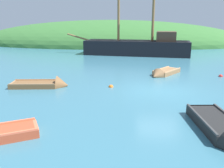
{
  "coord_description": "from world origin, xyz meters",
  "views": [
    {
      "loc": [
        -1.64,
        -13.69,
        3.97
      ],
      "look_at": [
        -2.84,
        0.14,
        0.31
      ],
      "focal_mm": 38.11,
      "sensor_mm": 36.0,
      "label": 1
    }
  ],
  "objects": [
    {
      "name": "sailing_ship",
      "position": [
        -1.03,
        15.46,
        0.65
      ],
      "size": [
        15.2,
        4.98,
        10.77
      ],
      "rotation": [
        0.0,
        0.0,
        3.01
      ],
      "color": "black",
      "rests_on": "ground"
    },
    {
      "name": "buoy_orange",
      "position": [
        -2.94,
        0.54,
        0.0
      ],
      "size": [
        0.3,
        0.3,
        0.3
      ],
      "primitive_type": "sphere",
      "color": "orange",
      "rests_on": "ground"
    },
    {
      "name": "ground_plane",
      "position": [
        0.0,
        0.0,
        0.0
      ],
      "size": [
        120.0,
        120.0,
        0.0
      ],
      "primitive_type": "plane",
      "color": "teal"
    },
    {
      "name": "shore_hill",
      "position": [
        -5.88,
        30.77,
        0.0
      ],
      "size": [
        49.86,
        21.28,
        8.5
      ],
      "primitive_type": "ellipsoid",
      "color": "#387033",
      "rests_on": "ground"
    },
    {
      "name": "rowboat_center",
      "position": [
        1.65,
        -5.55,
        0.14
      ],
      "size": [
        1.62,
        3.87,
        1.2
      ],
      "rotation": [
        0.0,
        0.0,
        4.82
      ],
      "color": "black",
      "rests_on": "ground"
    },
    {
      "name": "rowboat_outer_right",
      "position": [
        -7.05,
        0.28,
        0.08
      ],
      "size": [
        3.65,
        1.62,
        1.2
      ],
      "rotation": [
        0.0,
        0.0,
        0.11
      ],
      "color": "brown",
      "rests_on": "ground"
    },
    {
      "name": "buoy_red",
      "position": [
        4.93,
        4.17,
        0.0
      ],
      "size": [
        0.31,
        0.31,
        0.31
      ],
      "primitive_type": "sphere",
      "color": "red",
      "rests_on": "ground"
    },
    {
      "name": "rowboat_near_dock",
      "position": [
        0.73,
        4.34,
        0.1
      ],
      "size": [
        2.73,
        3.22,
        1.04
      ],
      "rotation": [
        0.0,
        0.0,
        4.09
      ],
      "color": "#9E7047",
      "rests_on": "ground"
    }
  ]
}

